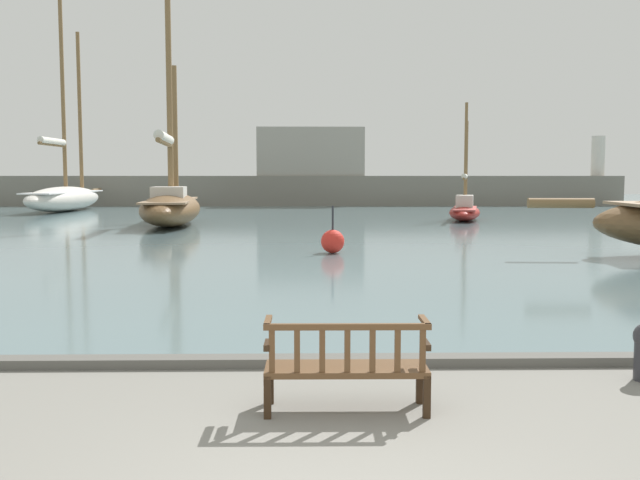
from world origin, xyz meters
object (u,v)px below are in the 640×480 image
(park_bench, at_px, (346,365))
(sailboat_far_port, at_px, (171,204))
(sailboat_outer_port, at_px, (465,209))
(sailboat_nearest_starboard, at_px, (65,194))
(channel_buoy, at_px, (333,241))

(park_bench, relative_size, sailboat_far_port, 0.15)
(sailboat_outer_port, relative_size, sailboat_far_port, 0.58)
(park_bench, height_order, sailboat_far_port, sailboat_far_port)
(park_bench, distance_m, sailboat_far_port, 26.52)
(sailboat_nearest_starboard, relative_size, sailboat_far_port, 1.39)
(sailboat_outer_port, relative_size, channel_buoy, 4.53)
(park_bench, height_order, channel_buoy, channel_buoy)
(sailboat_nearest_starboard, bearing_deg, park_bench, -67.91)
(park_bench, bearing_deg, sailboat_outer_port, 75.30)
(channel_buoy, bearing_deg, park_bench, -91.55)
(channel_buoy, bearing_deg, sailboat_outer_port, 64.69)
(sailboat_far_port, bearing_deg, sailboat_outer_port, 14.12)
(sailboat_outer_port, height_order, channel_buoy, sailboat_outer_port)
(sailboat_outer_port, bearing_deg, channel_buoy, -115.31)
(sailboat_nearest_starboard, distance_m, sailboat_far_port, 16.44)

